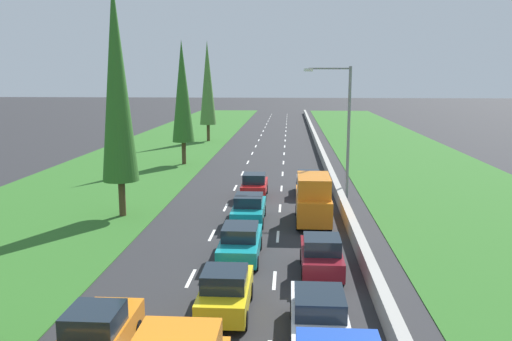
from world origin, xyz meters
TOP-DOWN VIEW (x-y plane):
  - ground_plane at (0.00, 60.00)m, footprint 300.00×300.00m
  - grass_verge_left at (-12.65, 60.00)m, footprint 14.00×140.00m
  - grass_verge_right at (14.35, 60.00)m, footprint 14.00×140.00m
  - median_barrier at (5.70, 60.00)m, footprint 0.44×120.00m
  - lane_markings at (0.00, 60.00)m, footprint 3.64×116.00m
  - yellow_hatchback_centre_lane at (0.11, 17.84)m, footprint 1.74×3.90m
  - orange_hatchback_left_lane at (-3.28, 14.54)m, footprint 1.74×3.90m
  - teal_sedan_centre_lane at (0.11, 23.49)m, footprint 1.82×4.50m
  - teal_sedan_centre_lane_fourth at (0.01, 29.69)m, footprint 1.82×4.50m
  - red_hatchback_centre_lane at (-0.09, 36.02)m, footprint 1.74×3.90m
  - white_sedan_right_lane at (3.30, 16.15)m, footprint 1.82×4.50m
  - maroon_hatchback_right_lane at (3.71, 21.85)m, footprint 1.74×3.90m
  - orange_van_right_lane at (3.70, 29.71)m, footprint 1.96×4.90m
  - grey_hatchback_right_lane at (3.71, 37.25)m, footprint 1.74×3.90m
  - poplar_tree_second at (-7.70, 30.54)m, footprint 2.15×2.15m
  - poplar_tree_third at (-7.78, 49.45)m, footprint 2.09×2.09m
  - poplar_tree_fourth at (-8.24, 67.65)m, footprint 2.12×2.12m
  - street_light_mast at (5.98, 36.30)m, footprint 3.20×0.28m

SIDE VIEW (x-z plane):
  - ground_plane at x=0.00m, z-range 0.00..0.00m
  - lane_markings at x=0.00m, z-range 0.00..0.01m
  - grass_verge_left at x=-12.65m, z-range 0.00..0.04m
  - grass_verge_right at x=14.35m, z-range 0.00..0.04m
  - median_barrier at x=5.70m, z-range 0.00..0.85m
  - teal_sedan_centre_lane at x=0.11m, z-range -0.01..1.63m
  - teal_sedan_centre_lane_fourth at x=0.01m, z-range -0.01..1.63m
  - white_sedan_right_lane at x=3.30m, z-range -0.01..1.63m
  - yellow_hatchback_centre_lane at x=0.11m, z-range -0.02..1.70m
  - orange_hatchback_left_lane at x=-3.28m, z-range -0.02..1.70m
  - red_hatchback_centre_lane at x=-0.09m, z-range -0.02..1.70m
  - maroon_hatchback_right_lane at x=3.71m, z-range -0.02..1.70m
  - grey_hatchback_right_lane at x=3.71m, z-range -0.02..1.70m
  - orange_van_right_lane at x=3.70m, z-range -0.01..2.81m
  - street_light_mast at x=5.98m, z-range 0.73..9.73m
  - poplar_tree_third at x=-7.78m, z-range 1.05..12.77m
  - poplar_tree_fourth at x=-8.24m, z-range 1.05..13.88m
  - poplar_tree_second at x=-7.70m, z-range 1.05..14.92m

